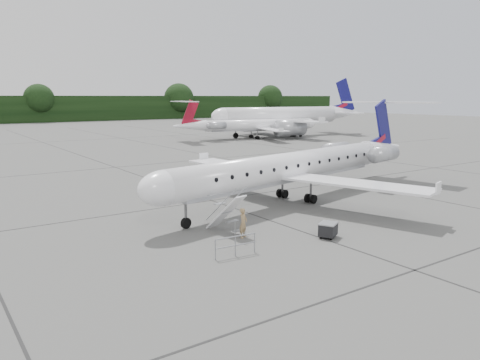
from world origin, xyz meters
TOP-DOWN VIEW (x-y plane):
  - ground at (0.00, 0.00)m, footprint 320.00×320.00m
  - treeline at (0.00, 130.00)m, footprint 260.00×4.00m
  - main_regional_jet at (-1.18, 3.68)m, footprint 32.13×25.79m
  - airstair at (-9.18, -0.23)m, footprint 1.31×2.57m
  - passenger at (-8.91, -1.58)m, footprint 0.73×0.66m
  - safety_railing at (-11.01, -3.87)m, footprint 2.20×0.26m
  - baggage_cart at (-5.06, -4.26)m, footprint 1.30×1.22m
  - bg_narrowbody at (36.10, 49.33)m, footprint 34.19×26.44m
  - bg_regional_right at (29.25, 47.27)m, footprint 29.94×23.81m

SIDE VIEW (x-z plane):
  - ground at x=0.00m, z-range 0.00..0.00m
  - baggage_cart at x=-5.06m, z-range 0.00..0.90m
  - safety_railing at x=-11.01m, z-range 0.00..1.00m
  - passenger at x=-8.91m, z-range 0.00..1.67m
  - airstair at x=-9.18m, z-range 0.00..2.31m
  - bg_regional_right at x=29.25m, z-range 0.00..7.08m
  - main_regional_jet at x=-1.18m, z-range 0.00..7.36m
  - treeline at x=0.00m, z-range 0.00..8.00m
  - bg_narrowbody at x=36.10m, z-range 0.00..11.37m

